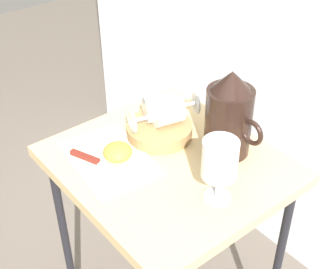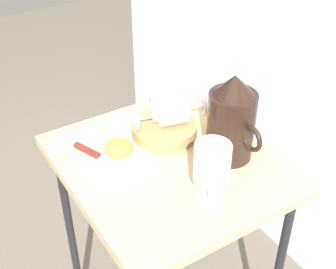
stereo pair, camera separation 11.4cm
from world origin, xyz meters
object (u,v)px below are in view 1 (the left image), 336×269
at_px(wine_glass_upright, 219,162).
at_px(pitcher, 229,120).
at_px(basket_tray, 159,130).
at_px(wine_glass_tipped_near, 162,108).
at_px(apple_half_left, 118,152).
at_px(knife, 94,161).
at_px(table, 168,181).
at_px(wine_glass_tipped_far, 165,113).

bearing_deg(wine_glass_upright, pitcher, 127.95).
distance_m(basket_tray, pitcher, 0.20).
bearing_deg(wine_glass_tipped_near, pitcher, 21.76).
relative_size(pitcher, wine_glass_upright, 1.45).
relative_size(apple_half_left, knife, 0.37).
distance_m(wine_glass_upright, knife, 0.33).
height_order(table, basket_tray, basket_tray).
distance_m(apple_half_left, knife, 0.06).
xyz_separation_m(basket_tray, wine_glass_tipped_far, (0.01, 0.02, 0.05)).
bearing_deg(pitcher, wine_glass_upright, -52.05).
height_order(wine_glass_upright, wine_glass_tipped_near, wine_glass_upright).
relative_size(wine_glass_tipped_near, knife, 0.81).
bearing_deg(apple_half_left, knife, -114.22).
distance_m(wine_glass_upright, wine_glass_tipped_near, 0.30).
bearing_deg(wine_glass_upright, table, 179.24).
bearing_deg(pitcher, knife, -120.04).
bearing_deg(apple_half_left, basket_tray, 96.19).
distance_m(pitcher, knife, 0.35).
bearing_deg(basket_tray, wine_glass_tipped_far, 71.84).
bearing_deg(knife, wine_glass_upright, 27.62).
height_order(wine_glass_upright, knife, wine_glass_upright).
distance_m(basket_tray, wine_glass_tipped_near, 0.06).
bearing_deg(table, knife, -125.23).
relative_size(pitcher, apple_half_left, 3.11).
bearing_deg(wine_glass_tipped_near, table, -32.15).
bearing_deg(table, wine_glass_upright, -0.76).
bearing_deg(table, apple_half_left, -130.42).
relative_size(table, wine_glass_upright, 4.38).
height_order(table, wine_glass_tipped_far, wine_glass_tipped_far).
height_order(pitcher, knife, pitcher).
distance_m(table, knife, 0.20).
xyz_separation_m(wine_glass_upright, apple_half_left, (-0.26, -0.09, -0.08)).
relative_size(wine_glass_tipped_near, wine_glass_tipped_far, 1.04).
bearing_deg(apple_half_left, wine_glass_upright, 19.92).
xyz_separation_m(table, wine_glass_tipped_far, (-0.09, 0.07, 0.14)).
height_order(basket_tray, wine_glass_tipped_far, wine_glass_tipped_far).
height_order(wine_glass_tipped_far, knife, wine_glass_tipped_far).
xyz_separation_m(wine_glass_tipped_far, apple_half_left, (0.01, -0.16, -0.04)).
distance_m(wine_glass_upright, wine_glass_tipped_far, 0.28).
relative_size(table, pitcher, 3.02).
distance_m(wine_glass_tipped_near, apple_half_left, 0.18).
height_order(wine_glass_tipped_far, apple_half_left, wine_glass_tipped_far).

